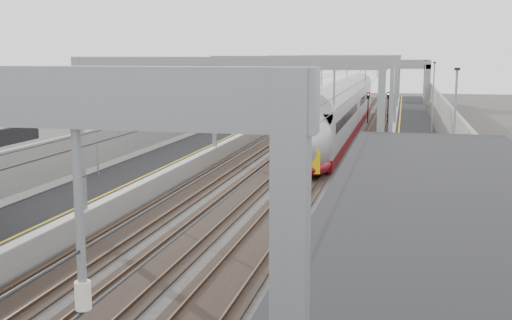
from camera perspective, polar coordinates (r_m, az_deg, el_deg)
The scene contains 11 objects.
platform_left at distance 50.62m, azimuth -4.55°, elevation 1.17°, with size 4.00×120.00×1.00m, color black.
platform_right at distance 48.32m, azimuth 13.86°, elevation 0.53°, with size 4.00×120.00×1.00m, color black.
tracks at distance 48.90m, azimuth 4.44°, elevation 0.34°, with size 11.40×140.00×0.20m.
overhead_line at distance 54.87m, azimuth 5.56°, elevation 7.70°, with size 13.00×140.00×6.60m.
overbridge at distance 103.04m, azimuth 9.09°, elevation 7.92°, with size 22.00×2.20×6.90m.
wall_left at distance 51.53m, azimuth -7.96°, elevation 2.48°, with size 0.30×120.00×3.20m, color gray.
wall_right at distance 48.33m, azimuth 17.71°, elevation 1.68°, with size 0.30×120.00×3.20m, color gray.
train at distance 61.18m, azimuth 7.66°, elevation 4.02°, with size 2.68×48.82×4.24m.
signal_green at distance 74.64m, azimuth 3.45°, elevation 5.29°, with size 0.32×0.32×3.48m.
signal_red_near at distance 73.95m, azimuth 9.94°, elevation 5.13°, with size 0.32×0.32×3.48m.
signal_red_far at distance 74.72m, azimuth 11.66°, elevation 5.12°, with size 0.32×0.32×3.48m.
Camera 1 is at (7.12, -2.77, 7.69)m, focal length 45.00 mm.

